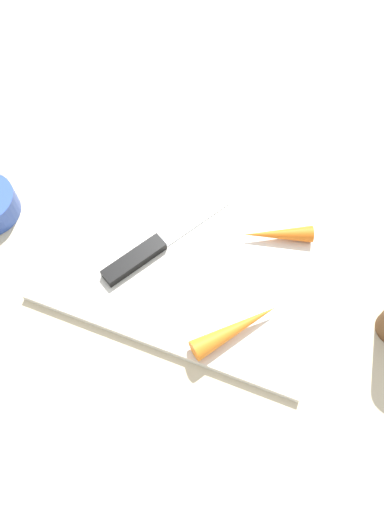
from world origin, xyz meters
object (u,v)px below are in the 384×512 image
at_px(cutting_board, 192,258).
at_px(carrot_short, 278,234).
at_px(carrot_long, 236,329).
at_px(knife, 143,254).

distance_m(cutting_board, carrot_short, 0.12).
bearing_deg(cutting_board, carrot_long, 137.35).
bearing_deg(knife, carrot_short, -30.43).
bearing_deg(carrot_short, cutting_board, 12.65).
xyz_separation_m(cutting_board, carrot_long, (-0.09, 0.08, 0.02)).
bearing_deg(cutting_board, carrot_short, -145.78).
height_order(carrot_long, carrot_short, carrot_long).
height_order(knife, carrot_short, carrot_short).
bearing_deg(carrot_short, carrot_long, 64.64).
height_order(cutting_board, carrot_long, carrot_long).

